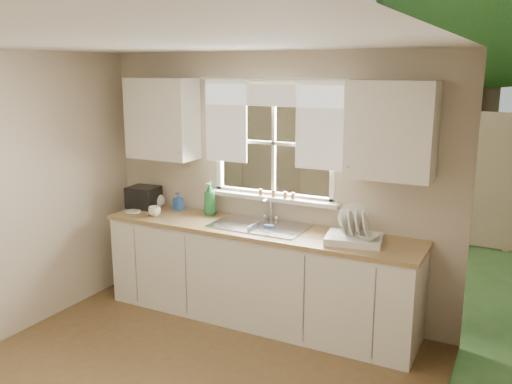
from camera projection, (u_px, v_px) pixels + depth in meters
The scene contains 20 objects.
room_walls at pixel (131, 248), 3.41m from camera, with size 3.62×4.02×2.50m.
ceiling at pixel (128, 41), 3.19m from camera, with size 3.60×4.00×0.02m, color silver.
window at pixel (273, 161), 5.15m from camera, with size 1.38×0.16×1.06m.
curtains at pixel (271, 114), 5.00m from camera, with size 1.50×0.03×0.81m.
base_cabinets at pixel (257, 276), 5.10m from camera, with size 3.00×0.62×0.87m, color white.
countertop at pixel (257, 229), 5.00m from camera, with size 3.04×0.65×0.04m, color #9F7F4F.
upper_cabinet_left at pixel (162, 119), 5.43m from camera, with size 0.70×0.33×0.80m, color white.
upper_cabinet_right at pixel (391, 130), 4.40m from camera, with size 0.70×0.33×0.80m, color white.
wall_outlet at pixel (361, 213), 4.83m from camera, with size 0.08×0.01×0.12m, color beige.
sill_jars at pixel (278, 194), 5.12m from camera, with size 0.38×0.04×0.06m.
backyard at pixel (451, 7), 10.01m from camera, with size 20.00×10.00×6.13m.
sink at pixel (259, 234), 5.04m from camera, with size 0.88×0.52×0.40m.
dish_rack at pixel (354, 234), 4.55m from camera, with size 0.51×0.42×0.31m.
bowl at pixel (368, 236), 4.44m from camera, with size 0.19×0.19×0.05m, color white.
soap_bottle_a at pixel (210, 198), 5.40m from camera, with size 0.13×0.13×0.33m, color #287B3E.
soap_bottle_b at pixel (178, 201), 5.59m from camera, with size 0.08×0.08×0.18m, color blue.
soap_bottle_c at pixel (158, 198), 5.72m from camera, with size 0.15×0.15×0.19m, color beige.
saucer at pixel (133, 211), 5.54m from camera, with size 0.16×0.16×0.01m, color silver.
cup at pixel (155, 211), 5.37m from camera, with size 0.12×0.12×0.10m, color white.
black_appliance at pixel (144, 197), 5.69m from camera, with size 0.30×0.26×0.22m, color black.
Camera 1 is at (2.19, -2.59, 2.34)m, focal length 38.00 mm.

